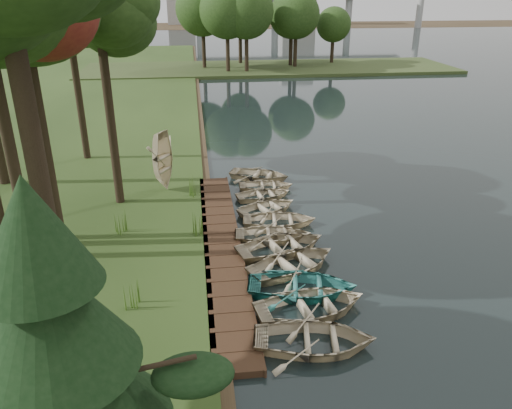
{
  "coord_description": "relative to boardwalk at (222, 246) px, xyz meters",
  "views": [
    {
      "loc": [
        -2.52,
        -19.18,
        10.5
      ],
      "look_at": [
        0.02,
        1.08,
        1.56
      ],
      "focal_mm": 35.0,
      "sensor_mm": 36.0,
      "label": 1
    }
  ],
  "objects": [
    {
      "name": "rowboat_5",
      "position": [
        2.31,
        0.43,
        0.25
      ],
      "size": [
        3.64,
        2.78,
        0.71
      ],
      "primitive_type": "imported",
      "rotation": [
        0.0,
        0.0,
        1.47
      ],
      "color": "#C5B38E",
      "rests_on": "water"
    },
    {
      "name": "reeds_3",
      "position": [
        -1.21,
        5.53,
        0.67
      ],
      "size": [
        0.6,
        0.6,
        1.04
      ],
      "primitive_type": "cone",
      "color": "#3F661E",
      "rests_on": "bank"
    },
    {
      "name": "pine_tree",
      "position": [
        -3.48,
        -12.0,
        4.8
      ],
      "size": [
        3.8,
        3.8,
        7.7
      ],
      "color": "black",
      "rests_on": "bank"
    },
    {
      "name": "tree_2",
      "position": [
        -7.05,
        1.37,
        9.53
      ],
      "size": [
        4.55,
        4.55,
        11.42
      ],
      "color": "black",
      "rests_on": "bank"
    },
    {
      "name": "rowboat_8",
      "position": [
        2.55,
        5.24,
        0.21
      ],
      "size": [
        3.33,
        2.65,
        0.62
      ],
      "primitive_type": "imported",
      "rotation": [
        0.0,
        0.0,
        1.76
      ],
      "color": "#C5B38E",
      "rests_on": "water"
    },
    {
      "name": "reeds_2",
      "position": [
        -4.46,
        1.54,
        0.65
      ],
      "size": [
        0.6,
        0.6,
        1.01
      ],
      "primitive_type": "cone",
      "color": "#3F661E",
      "rests_on": "bank"
    },
    {
      "name": "reeds_1",
      "position": [
        -1.0,
        0.96,
        0.72
      ],
      "size": [
        0.6,
        0.6,
        1.14
      ],
      "primitive_type": "cone",
      "color": "#3F661E",
      "rests_on": "bank"
    },
    {
      "name": "rowboat_2",
      "position": [
        2.71,
        -3.93,
        0.32
      ],
      "size": [
        4.45,
        3.52,
        0.83
      ],
      "primitive_type": "imported",
      "rotation": [
        0.0,
        0.0,
        1.4
      ],
      "color": "#2C7B72",
      "rests_on": "water"
    },
    {
      "name": "tree_6",
      "position": [
        -7.96,
        12.87,
        9.29
      ],
      "size": [
        4.46,
        4.46,
        11.14
      ],
      "color": "black",
      "rests_on": "bank"
    },
    {
      "name": "rowboat_4",
      "position": [
        2.5,
        -0.71,
        0.31
      ],
      "size": [
        4.59,
        3.82,
        0.82
      ],
      "primitive_type": "imported",
      "rotation": [
        0.0,
        0.0,
        1.86
      ],
      "color": "#C5B38E",
      "rests_on": "water"
    },
    {
      "name": "building_b",
      "position": [
        -3.4,
        145.0,
        5.85
      ],
      "size": [
        8.0,
        8.0,
        12.0
      ],
      "primitive_type": "cube",
      "color": "#A5A5A0",
      "rests_on": "ground"
    },
    {
      "name": "reeds_0",
      "position": [
        -3.37,
        -4.29,
        0.6
      ],
      "size": [
        0.6,
        0.6,
        0.91
      ],
      "primitive_type": "cone",
      "color": "#3F661E",
      "rests_on": "bank"
    },
    {
      "name": "rowboat_1",
      "position": [
        2.77,
        -5.13,
        0.31
      ],
      "size": [
        4.38,
        3.44,
        0.82
      ],
      "primitive_type": "imported",
      "rotation": [
        0.0,
        0.0,
        1.73
      ],
      "color": "#C5B38E",
      "rests_on": "water"
    },
    {
      "name": "rowboat_6",
      "position": [
        2.83,
        1.89,
        0.26
      ],
      "size": [
        3.69,
        2.8,
        0.72
      ],
      "primitive_type": "imported",
      "rotation": [
        0.0,
        0.0,
        1.48
      ],
      "color": "#C5B38E",
      "rests_on": "water"
    },
    {
      "name": "boardwalk",
      "position": [
        0.0,
        0.0,
        0.0
      ],
      "size": [
        1.6,
        16.0,
        0.3
      ],
      "primitive_type": "cube",
      "color": "#362215",
      "rests_on": "ground"
    },
    {
      "name": "rowboat_7",
      "position": [
        2.52,
        3.48,
        0.23
      ],
      "size": [
        3.8,
        3.35,
        0.65
      ],
      "primitive_type": "imported",
      "rotation": [
        0.0,
        0.0,
        2.0
      ],
      "color": "#C5B38E",
      "rests_on": "water"
    },
    {
      "name": "rowboat_10",
      "position": [
        2.7,
        8.18,
        0.26
      ],
      "size": [
        4.23,
        3.73,
        0.73
      ],
      "primitive_type": "imported",
      "rotation": [
        0.0,
        0.0,
        1.15
      ],
      "color": "#C5B38E",
      "rests_on": "water"
    },
    {
      "name": "tree_4",
      "position": [
        -4.94,
        5.19,
        9.33
      ],
      "size": [
        4.16,
        4.16,
        11.07
      ],
      "color": "black",
      "rests_on": "bank"
    },
    {
      "name": "rowboat_9",
      "position": [
        2.85,
        6.51,
        0.21
      ],
      "size": [
        3.13,
        2.33,
        0.62
      ],
      "primitive_type": "imported",
      "rotation": [
        0.0,
        0.0,
        1.51
      ],
      "color": "#C5B38E",
      "rests_on": "water"
    },
    {
      "name": "rowboat_0",
      "position": [
        2.48,
        -6.92,
        0.3
      ],
      "size": [
        4.23,
        3.32,
        0.8
      ],
      "primitive_type": "imported",
      "rotation": [
        0.0,
        0.0,
        1.41
      ],
      "color": "#C5B38E",
      "rests_on": "water"
    },
    {
      "name": "far_trees",
      "position": [
        6.27,
        50.0,
        6.28
      ],
      "size": [
        45.6,
        5.6,
        8.8
      ],
      "color": "black",
      "rests_on": "peninsula"
    },
    {
      "name": "bridge",
      "position": [
        13.91,
        120.0,
        6.93
      ],
      "size": [
        95.9,
        4.0,
        8.6
      ],
      "color": "#A5A5A0",
      "rests_on": "ground"
    },
    {
      "name": "ground",
      "position": [
        1.6,
        0.0,
        -0.15
      ],
      "size": [
        300.0,
        300.0,
        0.0
      ],
      "primitive_type": "plane",
      "color": "#3D2F1D"
    },
    {
      "name": "peninsula",
      "position": [
        9.6,
        50.0,
        0.08
      ],
      "size": [
        50.0,
        14.0,
        0.45
      ],
      "primitive_type": "cube",
      "color": "#35441E",
      "rests_on": "ground"
    },
    {
      "name": "rowboat_3",
      "position": [
        2.72,
        -2.2,
        0.3
      ],
      "size": [
        4.7,
        4.16,
        0.81
      ],
      "primitive_type": "imported",
      "rotation": [
        0.0,
        0.0,
        2.0
      ],
      "color": "#C5B38E",
      "rests_on": "water"
    },
    {
      "name": "stored_rowboat",
      "position": [
        -2.67,
        6.56,
        0.49
      ],
      "size": [
        3.98,
        3.6,
        0.68
      ],
      "primitive_type": "imported",
      "rotation": [
        3.14,
        0.0,
        1.08
      ],
      "color": "#C5B38E",
      "rests_on": "bank"
    }
  ]
}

